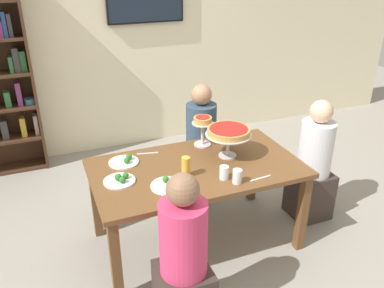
{
  "coord_description": "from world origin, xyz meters",
  "views": [
    {
      "loc": [
        -1.08,
        -2.58,
        2.28
      ],
      "look_at": [
        0.0,
        0.1,
        0.89
      ],
      "focal_mm": 37.59,
      "sensor_mm": 36.0,
      "label": 1
    }
  ],
  "objects_px": {
    "diner_head_east": "(313,169)",
    "salad_plate_far_diner": "(120,180)",
    "salad_plate_spare": "(125,161)",
    "beer_glass_amber_tall": "(186,167)",
    "diner_far_right": "(201,147)",
    "deep_dish_pizza_stand": "(228,133)",
    "dining_table": "(197,176)",
    "personal_pizza_stand": "(203,125)",
    "diner_near_left": "(184,265)",
    "salad_plate_near_diner": "(168,185)",
    "water_glass_clear_near": "(237,176)",
    "water_glass_clear_far": "(224,173)",
    "cutlery_fork_far": "(233,138)",
    "cutlery_knife_near": "(148,153)",
    "cutlery_fork_near": "(261,178)",
    "television": "(145,0)"
  },
  "relations": [
    {
      "from": "water_glass_clear_far",
      "to": "deep_dish_pizza_stand",
      "type": "bearing_deg",
      "value": 59.33
    },
    {
      "from": "cutlery_fork_near",
      "to": "cutlery_fork_far",
      "type": "height_order",
      "value": "same"
    },
    {
      "from": "deep_dish_pizza_stand",
      "to": "beer_glass_amber_tall",
      "type": "distance_m",
      "value": 0.5
    },
    {
      "from": "personal_pizza_stand",
      "to": "beer_glass_amber_tall",
      "type": "xyz_separation_m",
      "value": [
        -0.33,
        -0.46,
        -0.11
      ]
    },
    {
      "from": "diner_near_left",
      "to": "deep_dish_pizza_stand",
      "type": "relative_size",
      "value": 3.05
    },
    {
      "from": "dining_table",
      "to": "water_glass_clear_near",
      "type": "xyz_separation_m",
      "value": [
        0.18,
        -0.35,
        0.14
      ]
    },
    {
      "from": "salad_plate_spare",
      "to": "beer_glass_amber_tall",
      "type": "relative_size",
      "value": 1.5
    },
    {
      "from": "personal_pizza_stand",
      "to": "diner_far_right",
      "type": "bearing_deg",
      "value": 68.29
    },
    {
      "from": "diner_head_east",
      "to": "salad_plate_far_diner",
      "type": "bearing_deg",
      "value": -0.48
    },
    {
      "from": "cutlery_knife_near",
      "to": "beer_glass_amber_tall",
      "type": "bearing_deg",
      "value": 120.25
    },
    {
      "from": "cutlery_fork_near",
      "to": "cutlery_knife_near",
      "type": "distance_m",
      "value": 0.98
    },
    {
      "from": "dining_table",
      "to": "cutlery_knife_near",
      "type": "height_order",
      "value": "cutlery_knife_near"
    },
    {
      "from": "deep_dish_pizza_stand",
      "to": "water_glass_clear_far",
      "type": "height_order",
      "value": "deep_dish_pizza_stand"
    },
    {
      "from": "personal_pizza_stand",
      "to": "diner_head_east",
      "type": "bearing_deg",
      "value": -21.24
    },
    {
      "from": "salad_plate_near_diner",
      "to": "cutlery_knife_near",
      "type": "relative_size",
      "value": 1.42
    },
    {
      "from": "dining_table",
      "to": "diner_head_east",
      "type": "distance_m",
      "value": 1.15
    },
    {
      "from": "cutlery_fork_near",
      "to": "salad_plate_far_diner",
      "type": "bearing_deg",
      "value": 155.36
    },
    {
      "from": "diner_near_left",
      "to": "beer_glass_amber_tall",
      "type": "relative_size",
      "value": 7.14
    },
    {
      "from": "diner_far_right",
      "to": "salad_plate_far_diner",
      "type": "relative_size",
      "value": 4.85
    },
    {
      "from": "diner_far_right",
      "to": "cutlery_knife_near",
      "type": "relative_size",
      "value": 6.39
    },
    {
      "from": "television",
      "to": "diner_head_east",
      "type": "bearing_deg",
      "value": -67.02
    },
    {
      "from": "water_glass_clear_near",
      "to": "deep_dish_pizza_stand",
      "type": "bearing_deg",
      "value": 72.79
    },
    {
      "from": "salad_plate_far_diner",
      "to": "salad_plate_spare",
      "type": "bearing_deg",
      "value": 70.23
    },
    {
      "from": "beer_glass_amber_tall",
      "to": "water_glass_clear_far",
      "type": "bearing_deg",
      "value": -28.67
    },
    {
      "from": "salad_plate_spare",
      "to": "beer_glass_amber_tall",
      "type": "bearing_deg",
      "value": -45.03
    },
    {
      "from": "dining_table",
      "to": "beer_glass_amber_tall",
      "type": "xyz_separation_m",
      "value": [
        -0.14,
        -0.12,
        0.17
      ]
    },
    {
      "from": "dining_table",
      "to": "diner_near_left",
      "type": "height_order",
      "value": "diner_near_left"
    },
    {
      "from": "salad_plate_spare",
      "to": "cutlery_fork_far",
      "type": "xyz_separation_m",
      "value": [
        1.03,
        0.1,
        -0.01
      ]
    },
    {
      "from": "salad_plate_near_diner",
      "to": "deep_dish_pizza_stand",
      "type": "bearing_deg",
      "value": 23.61
    },
    {
      "from": "dining_table",
      "to": "water_glass_clear_far",
      "type": "xyz_separation_m",
      "value": [
        0.11,
        -0.26,
        0.14
      ]
    },
    {
      "from": "beer_glass_amber_tall",
      "to": "cutlery_fork_near",
      "type": "height_order",
      "value": "beer_glass_amber_tall"
    },
    {
      "from": "cutlery_fork_far",
      "to": "cutlery_knife_near",
      "type": "bearing_deg",
      "value": 18.47
    },
    {
      "from": "personal_pizza_stand",
      "to": "water_glass_clear_far",
      "type": "bearing_deg",
      "value": -97.7
    },
    {
      "from": "salad_plate_spare",
      "to": "beer_glass_amber_tall",
      "type": "xyz_separation_m",
      "value": [
        0.38,
        -0.38,
        0.07
      ]
    },
    {
      "from": "salad_plate_far_diner",
      "to": "beer_glass_amber_tall",
      "type": "distance_m",
      "value": 0.5
    },
    {
      "from": "diner_near_left",
      "to": "salad_plate_near_diner",
      "type": "distance_m",
      "value": 0.61
    },
    {
      "from": "water_glass_clear_near",
      "to": "salad_plate_near_diner",
      "type": "bearing_deg",
      "value": 163.82
    },
    {
      "from": "salad_plate_spare",
      "to": "television",
      "type": "bearing_deg",
      "value": 67.89
    },
    {
      "from": "television",
      "to": "beer_glass_amber_tall",
      "type": "height_order",
      "value": "television"
    },
    {
      "from": "diner_far_right",
      "to": "deep_dish_pizza_stand",
      "type": "height_order",
      "value": "diner_far_right"
    },
    {
      "from": "dining_table",
      "to": "salad_plate_spare",
      "type": "relative_size",
      "value": 6.87
    },
    {
      "from": "deep_dish_pizza_stand",
      "to": "cutlery_knife_near",
      "type": "bearing_deg",
      "value": 154.18
    },
    {
      "from": "diner_near_left",
      "to": "salad_plate_spare",
      "type": "bearing_deg",
      "value": 6.79
    },
    {
      "from": "salad_plate_near_diner",
      "to": "salad_plate_spare",
      "type": "xyz_separation_m",
      "value": [
        -0.21,
        0.47,
        0.0
      ]
    },
    {
      "from": "diner_head_east",
      "to": "salad_plate_far_diner",
      "type": "height_order",
      "value": "diner_head_east"
    },
    {
      "from": "water_glass_clear_near",
      "to": "diner_far_right",
      "type": "bearing_deg",
      "value": 80.44
    },
    {
      "from": "diner_far_right",
      "to": "salad_plate_near_diner",
      "type": "height_order",
      "value": "diner_far_right"
    },
    {
      "from": "dining_table",
      "to": "personal_pizza_stand",
      "type": "distance_m",
      "value": 0.48
    },
    {
      "from": "personal_pizza_stand",
      "to": "water_glass_clear_near",
      "type": "xyz_separation_m",
      "value": [
        -0.02,
        -0.68,
        -0.14
      ]
    },
    {
      "from": "salad_plate_spare",
      "to": "water_glass_clear_far",
      "type": "xyz_separation_m",
      "value": [
        0.63,
        -0.52,
        0.04
      ]
    }
  ]
}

